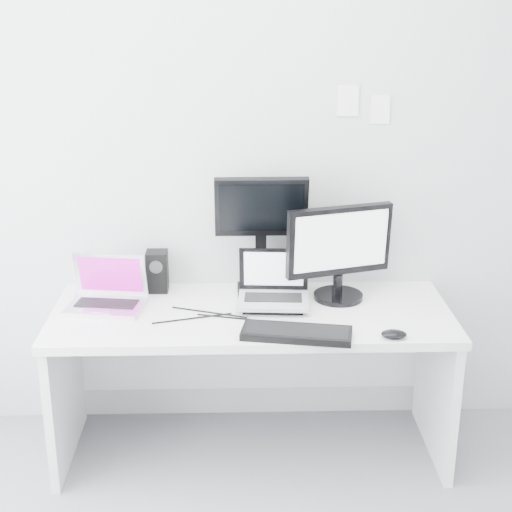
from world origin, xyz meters
name	(u,v)px	position (x,y,z in m)	size (l,w,h in m)	color
back_wall	(250,159)	(0.00, 1.60, 1.35)	(3.60, 3.60, 0.00)	#B8BBBD
desk	(252,383)	(0.00, 1.25, 0.36)	(1.80, 0.70, 0.73)	white
macbook	(104,283)	(-0.66, 1.29, 0.86)	(0.34, 0.25, 0.25)	silver
speaker	(157,271)	(-0.44, 1.51, 0.83)	(0.10, 0.10, 0.20)	black
dell_laptop	(273,281)	(0.10, 1.28, 0.86)	(0.32, 0.25, 0.27)	#B0B4B8
rear_monitor	(261,233)	(0.05, 1.49, 1.02)	(0.43, 0.16, 0.59)	black
samsung_monitor	(340,252)	(0.41, 1.39, 0.96)	(0.50, 0.23, 0.46)	black
keyboard	(297,333)	(0.18, 0.98, 0.75)	(0.46, 0.16, 0.03)	black
mouse	(394,334)	(0.59, 0.95, 0.75)	(0.11, 0.07, 0.04)	black
wall_note_0	(348,101)	(0.45, 1.59, 1.62)	(0.10, 0.00, 0.14)	white
wall_note_1	(380,109)	(0.60, 1.59, 1.58)	(0.09, 0.00, 0.13)	white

